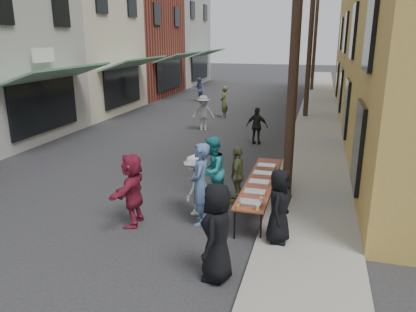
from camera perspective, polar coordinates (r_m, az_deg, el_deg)
The scene contains 27 objects.
ground at distance 10.19m, azimuth -15.87°, elevation -9.24°, with size 120.00×120.00×0.00m, color #28282B.
sidewalk at distance 23.16m, azimuth 15.23°, elevation 5.28°, with size 2.20×60.00×0.10m, color gray.
storefront_row at distance 27.23m, azimuth -18.68°, elevation 15.24°, with size 8.00×37.00×9.00m.
utility_pole_near at distance 10.79m, azimuth 12.28°, elevation 17.12°, with size 0.26×0.26×9.00m, color #2D2116.
utility_pole_mid at distance 22.78m, azimuth 14.26°, elevation 16.46°, with size 0.26×0.26×9.00m, color #2D2116.
utility_pole_far at distance 34.77m, azimuth 14.88°, elevation 16.25°, with size 0.26×0.26×9.00m, color #2D2116.
serving_table at distance 10.56m, azimuth 7.42°, elevation -3.60°, with size 0.70×4.00×0.75m.
catering_tray_sausage at distance 9.01m, azimuth 5.91°, elevation -6.62°, with size 0.50×0.33×0.08m, color maroon.
catering_tray_foil_b at distance 9.61m, azimuth 6.57°, elevation -5.14°, with size 0.50×0.33×0.08m, color #B2B2B7.
catering_tray_buns at distance 10.25m, azimuth 7.19°, elevation -3.75°, with size 0.50×0.33×0.08m, color tan.
catering_tray_foil_d at distance 10.91m, azimuth 7.74°, elevation -2.52°, with size 0.50×0.33×0.08m, color #B2B2B7.
catering_tray_buns_end at distance 11.57m, azimuth 8.22°, elevation -1.43°, with size 0.50×0.33×0.08m, color tan.
condiment_jar_a at distance 8.78m, azimuth 4.15°, elevation -7.23°, with size 0.07×0.07×0.08m, color #A57F26.
condiment_jar_b at distance 8.87m, azimuth 4.28°, elevation -6.98°, with size 0.07×0.07×0.08m, color #A57F26.
condiment_jar_c at distance 8.96m, azimuth 4.41°, elevation -6.73°, with size 0.07×0.07×0.08m, color #A57F26.
cup_stack at distance 8.75m, azimuth 6.94°, elevation -7.24°, with size 0.08×0.08×0.12m, color tan.
guest_front_a at distance 7.41m, azimuth 1.29°, elevation -10.70°, with size 0.91×0.59×1.86m, color black.
guest_front_b at distance 9.49m, azimuth -1.11°, elevation -4.01°, with size 0.72×0.47×1.98m, color #4A678F.
guest_front_c at distance 10.65m, azimuth 0.53°, elevation -2.11°, with size 0.89×0.70×1.84m, color teal.
guest_front_d at distance 10.11m, azimuth -1.87°, elevation -4.06°, with size 0.99×0.57×1.54m, color silver.
guest_front_e at distance 10.82m, azimuth 4.14°, elevation -2.63°, with size 0.91×0.38×1.56m, color #60643A.
guest_queue_back at distance 9.66m, azimuth -10.59°, elevation -4.65°, with size 1.63×0.52×1.75m, color maroon.
server at distance 8.67m, azimuth 9.98°, elevation -6.94°, with size 0.79×0.51×1.61m, color black.
passerby_left at distance 19.25m, azimuth -0.67°, elevation 6.06°, with size 1.08×0.62×1.67m, color gray.
passerby_mid at distance 16.83m, azimuth 6.91°, elevation 4.20°, with size 0.90×0.38×1.54m, color black.
passerby_right at distance 22.37m, azimuth 2.27°, elevation 7.60°, with size 0.63×0.42×1.74m, color brown.
passerby_far at distance 28.10m, azimuth -1.26°, elevation 9.30°, with size 0.79×0.61×1.62m, color #465987.
Camera 1 is at (4.99, -7.77, 4.31)m, focal length 35.00 mm.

